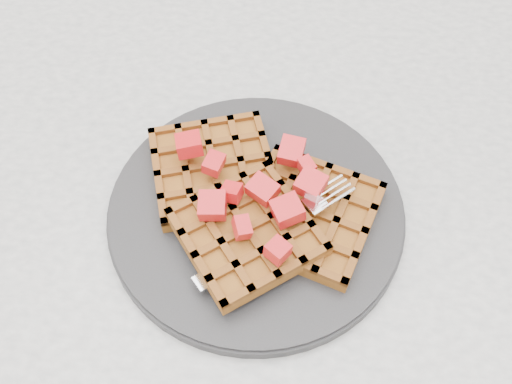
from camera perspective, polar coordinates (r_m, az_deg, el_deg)
table at (r=0.66m, az=6.15°, el=-8.27°), size 1.20×0.80×0.75m
plate at (r=0.56m, az=0.00°, el=-1.84°), size 0.29×0.29×0.02m
waffles at (r=0.54m, az=-0.02°, el=-1.09°), size 0.24×0.22×0.03m
strawberry_pile at (r=0.52m, az=0.00°, el=0.86°), size 0.15×0.15×0.02m
fork at (r=0.53m, az=3.00°, el=-3.98°), size 0.15×0.13×0.02m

